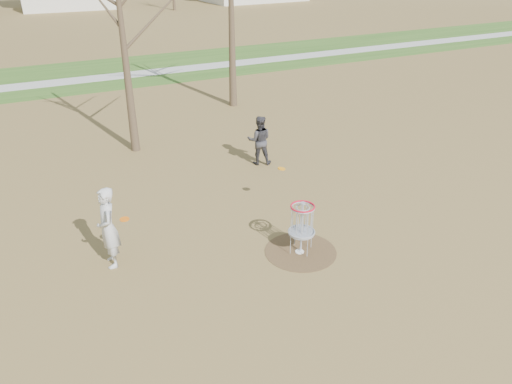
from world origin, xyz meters
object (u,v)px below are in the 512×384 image
(player_standing, at_px, (108,228))
(disc_grounded, at_px, (300,252))
(disc_golf_basket, at_px, (302,220))
(player_throwing, at_px, (259,140))

(player_standing, xyz_separation_m, disc_grounded, (4.26, -1.56, -0.98))
(disc_grounded, relative_size, disc_golf_basket, 0.16)
(player_throwing, distance_m, disc_golf_basket, 5.60)
(player_standing, relative_size, disc_golf_basket, 1.48)
(player_standing, height_order, disc_golf_basket, player_standing)
(player_standing, height_order, player_throwing, player_standing)
(player_throwing, distance_m, disc_grounded, 5.68)
(player_standing, xyz_separation_m, disc_golf_basket, (4.30, -1.55, -0.09))
(disc_golf_basket, bearing_deg, disc_grounded, -158.85)
(player_throwing, bearing_deg, disc_grounded, 98.09)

